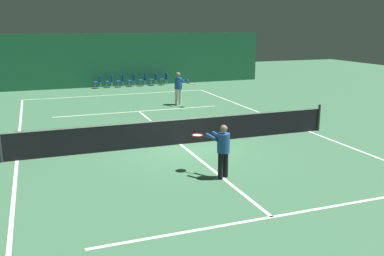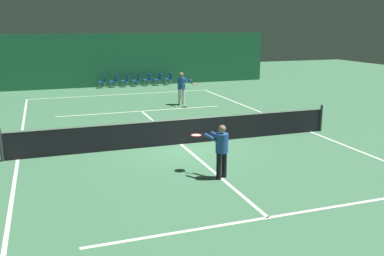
{
  "view_description": "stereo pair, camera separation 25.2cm",
  "coord_description": "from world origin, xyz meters",
  "views": [
    {
      "loc": [
        -4.78,
        -14.1,
        4.23
      ],
      "look_at": [
        0.0,
        -1.21,
        0.88
      ],
      "focal_mm": 40.0,
      "sensor_mm": 36.0,
      "label": 1
    },
    {
      "loc": [
        -4.54,
        -14.18,
        4.23
      ],
      "look_at": [
        0.0,
        -1.21,
        0.88
      ],
      "focal_mm": 40.0,
      "sensor_mm": 36.0,
      "label": 2
    }
  ],
  "objects": [
    {
      "name": "court_line_centre",
      "position": [
        0.0,
        0.0,
        0.0
      ],
      "size": [
        0.1,
        12.8,
        0.0
      ],
      "color": "white",
      "rests_on": "ground"
    },
    {
      "name": "tennis_net",
      "position": [
        0.0,
        0.0,
        0.51
      ],
      "size": [
        12.0,
        0.1,
        1.07
      ],
      "color": "black",
      "rests_on": "ground"
    },
    {
      "name": "court_line_baseline_far",
      "position": [
        0.0,
        11.9,
        0.0
      ],
      "size": [
        11.0,
        0.1,
        0.0
      ],
      "color": "white",
      "rests_on": "ground"
    },
    {
      "name": "courtside_chair_4",
      "position": [
        2.42,
        15.09,
        0.49
      ],
      "size": [
        0.44,
        0.44,
        0.84
      ],
      "rotation": [
        0.0,
        0.0,
        -1.57
      ],
      "color": "#99999E",
      "rests_on": "ground"
    },
    {
      "name": "player_near",
      "position": [
        -0.02,
        -3.67,
        0.9
      ],
      "size": [
        0.92,
        1.3,
        1.54
      ],
      "rotation": [
        0.0,
        0.0,
        2.07
      ],
      "color": "black",
      "rests_on": "ground"
    },
    {
      "name": "courtside_chair_5",
      "position": [
        3.2,
        15.09,
        0.49
      ],
      "size": [
        0.44,
        0.44,
        0.84
      ],
      "rotation": [
        0.0,
        0.0,
        -1.57
      ],
      "color": "#99999E",
      "rests_on": "ground"
    },
    {
      "name": "backdrop_curtain",
      "position": [
        0.0,
        15.64,
        1.81
      ],
      "size": [
        23.0,
        0.12,
        3.62
      ],
      "color": "#1E5B3D",
      "rests_on": "ground"
    },
    {
      "name": "courtside_chair_2",
      "position": [
        0.86,
        15.09,
        0.49
      ],
      "size": [
        0.44,
        0.44,
        0.84
      ],
      "rotation": [
        0.0,
        0.0,
        -1.57
      ],
      "color": "#99999E",
      "rests_on": "ground"
    },
    {
      "name": "courtside_chair_3",
      "position": [
        1.64,
        15.09,
        0.49
      ],
      "size": [
        0.44,
        0.44,
        0.84
      ],
      "rotation": [
        0.0,
        0.0,
        -1.57
      ],
      "color": "#99999E",
      "rests_on": "ground"
    },
    {
      "name": "court_line_sideline_right",
      "position": [
        5.5,
        0.0,
        0.0
      ],
      "size": [
        0.1,
        23.8,
        0.0
      ],
      "color": "white",
      "rests_on": "ground"
    },
    {
      "name": "courtside_chair_6",
      "position": [
        3.98,
        15.09,
        0.49
      ],
      "size": [
        0.44,
        0.44,
        0.84
      ],
      "rotation": [
        0.0,
        0.0,
        -1.57
      ],
      "color": "#99999E",
      "rests_on": "ground"
    },
    {
      "name": "ground_plane",
      "position": [
        0.0,
        0.0,
        0.0
      ],
      "size": [
        60.0,
        60.0,
        0.0
      ],
      "primitive_type": "plane",
      "color": "#3D704C"
    },
    {
      "name": "court_line_service_near",
      "position": [
        0.0,
        -6.4,
        0.0
      ],
      "size": [
        8.25,
        0.1,
        0.0
      ],
      "color": "white",
      "rests_on": "ground"
    },
    {
      "name": "courtside_chair_1",
      "position": [
        0.08,
        15.09,
        0.49
      ],
      "size": [
        0.44,
        0.44,
        0.84
      ],
      "rotation": [
        0.0,
        0.0,
        -1.57
      ],
      "color": "#99999E",
      "rests_on": "ground"
    },
    {
      "name": "player_far",
      "position": [
        2.45,
        7.41,
        1.01
      ],
      "size": [
        0.95,
        1.39,
        1.74
      ],
      "rotation": [
        0.0,
        0.0,
        -1.1
      ],
      "color": "beige",
      "rests_on": "ground"
    },
    {
      "name": "courtside_chair_0",
      "position": [
        -0.7,
        15.09,
        0.49
      ],
      "size": [
        0.44,
        0.44,
        0.84
      ],
      "rotation": [
        0.0,
        0.0,
        -1.57
      ],
      "color": "#99999E",
      "rests_on": "ground"
    },
    {
      "name": "court_line_sideline_left",
      "position": [
        -5.5,
        0.0,
        0.0
      ],
      "size": [
        0.1,
        23.8,
        0.0
      ],
      "color": "white",
      "rests_on": "ground"
    },
    {
      "name": "court_line_service_far",
      "position": [
        0.0,
        6.4,
        0.0
      ],
      "size": [
        8.25,
        0.1,
        0.0
      ],
      "color": "white",
      "rests_on": "ground"
    }
  ]
}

